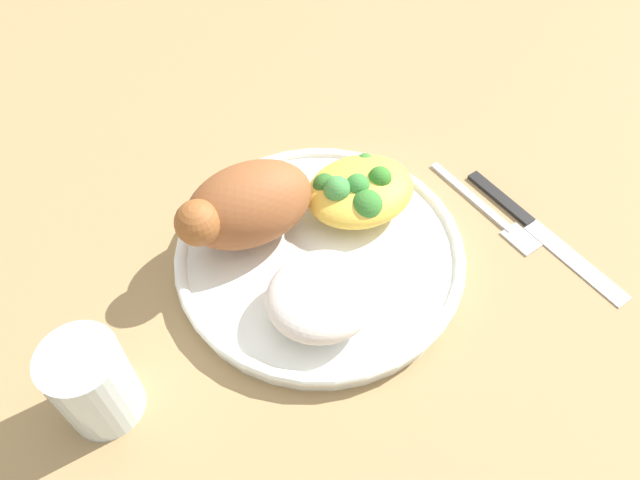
# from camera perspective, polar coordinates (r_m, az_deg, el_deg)

# --- Properties ---
(ground_plane) EXTENTS (2.00, 2.00, 0.00)m
(ground_plane) POSITION_cam_1_polar(r_m,az_deg,el_deg) (0.55, 0.00, -2.00)
(ground_plane) COLOR #9C7E52
(plate) EXTENTS (0.26, 0.26, 0.02)m
(plate) POSITION_cam_1_polar(r_m,az_deg,el_deg) (0.54, 0.00, -1.31)
(plate) COLOR white
(plate) RESTS_ON ground_plane
(roasted_chicken) EXTENTS (0.13, 0.07, 0.07)m
(roasted_chicken) POSITION_cam_1_polar(r_m,az_deg,el_deg) (0.52, -7.15, 3.24)
(roasted_chicken) COLOR brown
(roasted_chicken) RESTS_ON plate
(rice_pile) EXTENTS (0.09, 0.09, 0.04)m
(rice_pile) POSITION_cam_1_polar(r_m,az_deg,el_deg) (0.48, 0.23, -5.33)
(rice_pile) COLOR silver
(rice_pile) RESTS_ON plate
(mac_cheese_with_broccoli) EXTENTS (0.10, 0.08, 0.04)m
(mac_cheese_with_broccoli) POSITION_cam_1_polar(r_m,az_deg,el_deg) (0.55, 3.73, 4.72)
(mac_cheese_with_broccoli) COLOR #EBBB42
(mac_cheese_with_broccoli) RESTS_ON plate
(fork) EXTENTS (0.03, 0.14, 0.01)m
(fork) POSITION_cam_1_polar(r_m,az_deg,el_deg) (0.61, 15.68, 2.87)
(fork) COLOR #B2B2B7
(fork) RESTS_ON ground_plane
(knife) EXTENTS (0.04, 0.19, 0.01)m
(knife) POSITION_cam_1_polar(r_m,az_deg,el_deg) (0.61, 19.40, 1.67)
(knife) COLOR black
(knife) RESTS_ON ground_plane
(water_glass) EXTENTS (0.06, 0.06, 0.08)m
(water_glass) POSITION_cam_1_polar(r_m,az_deg,el_deg) (0.47, -20.85, -12.65)
(water_glass) COLOR silver
(water_glass) RESTS_ON ground_plane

